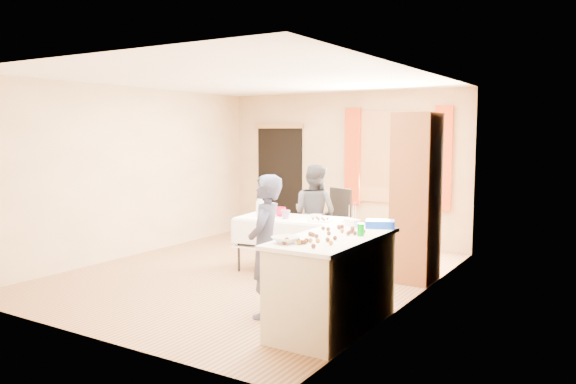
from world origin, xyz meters
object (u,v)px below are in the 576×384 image
Objects in this scene: chair at (331,239)px; woman at (315,214)px; cabinet at (416,198)px; girl at (265,246)px; party_table at (291,239)px; counter at (333,282)px.

chair is 0.50m from woman.
cabinet is 1.69m from chair.
party_table is at bearing -174.51° from girl.
girl reaches higher than woman.
counter is at bearing 77.15° from girl.
chair is (-1.34, 2.57, -0.13)m from counter.
chair is (0.16, 0.89, -0.13)m from party_table.
party_table is 0.70m from woman.
girl is (0.59, -2.63, 0.42)m from chair.
woman reaches higher than chair.
woman is (-1.59, 0.21, -0.35)m from cabinet.
counter is 2.25m from party_table.
woman reaches higher than counter.
chair is at bearing 73.04° from party_table.
party_table is 1.92m from girl.
cabinet is at bearing 8.25° from party_table.
girl is 2.50m from woman.
counter is (-0.10, -2.11, -0.62)m from cabinet.
woman is at bearing 82.65° from party_table.
cabinet is at bearing 87.29° from counter.
woman reaches higher than party_table.
cabinet is 1.77m from party_table.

